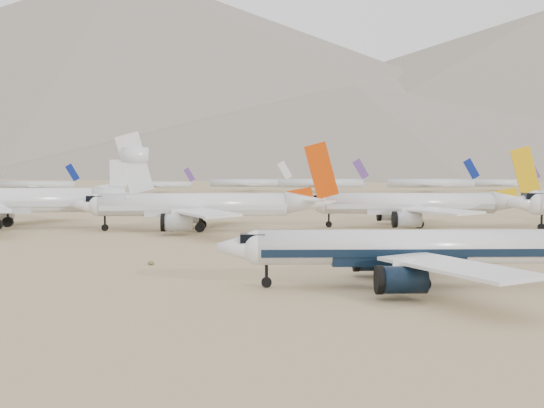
{
  "coord_description": "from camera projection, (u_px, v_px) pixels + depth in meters",
  "views": [
    {
      "loc": [
        -16.79,
        -92.0,
        14.16
      ],
      "look_at": [
        -12.38,
        44.47,
        7.0
      ],
      "focal_mm": 50.0,
      "sensor_mm": 36.0,
      "label": 1
    }
  ],
  "objects": [
    {
      "name": "row2_gold_tail",
      "position": [
        419.0,
        204.0,
        170.62
      ],
      "size": [
        51.77,
        50.63,
        18.43
      ],
      "color": "white",
      "rests_on": "ground"
    },
    {
      "name": "distant_storage_row",
      "position": [
        331.0,
        183.0,
        390.21
      ],
      "size": [
        562.66,
        62.25,
        15.06
      ],
      "color": "silver",
      "rests_on": "ground"
    },
    {
      "name": "row2_orange_tail",
      "position": [
        204.0,
        206.0,
        161.16
      ],
      "size": [
        53.56,
        52.39,
        19.1
      ],
      "color": "white",
      "rests_on": "ground"
    },
    {
      "name": "row2_white_trijet",
      "position": [
        9.0,
        200.0,
        167.33
      ],
      "size": [
        60.71,
        59.33,
        21.51
      ],
      "color": "white",
      "rests_on": "ground"
    },
    {
      "name": "mountain_range",
      "position": [
        285.0,
        87.0,
        1730.3
      ],
      "size": [
        7354.0,
        3024.0,
        470.0
      ],
      "color": "slate",
      "rests_on": "ground"
    },
    {
      "name": "ground",
      "position": [
        384.0,
        279.0,
        93.1
      ],
      "size": [
        7000.0,
        7000.0,
        0.0
      ],
      "primitive_type": "plane",
      "color": "#957E56",
      "rests_on": "ground"
    },
    {
      "name": "main_airliner",
      "position": [
        423.0,
        249.0,
        87.37
      ],
      "size": [
        45.76,
        44.7,
        16.15
      ],
      "color": "white",
      "rests_on": "ground"
    },
    {
      "name": "desert_scrub",
      "position": [
        136.0,
        318.0,
        68.2
      ],
      "size": [
        219.83,
        121.67,
        0.63
      ],
      "color": "brown",
      "rests_on": "ground"
    }
  ]
}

